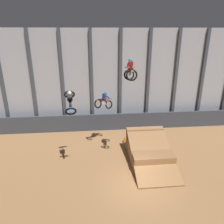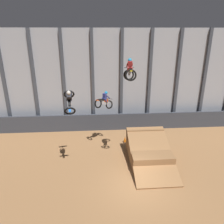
# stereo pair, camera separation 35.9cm
# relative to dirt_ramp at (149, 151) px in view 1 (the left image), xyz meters

# --- Properties ---
(ground_plane) EXTENTS (60.00, 60.00, 0.00)m
(ground_plane) POSITION_rel_dirt_ramp_xyz_m (-1.45, -3.12, -0.69)
(ground_plane) COLOR #996B42
(arena_back_wall) EXTENTS (32.00, 0.40, 9.67)m
(arena_back_wall) POSITION_rel_dirt_ramp_xyz_m (-1.45, 6.44, 4.14)
(arena_back_wall) COLOR #A3A8B2
(arena_back_wall) RESTS_ON ground_plane
(lower_barrier) EXTENTS (31.36, 0.20, 1.69)m
(lower_barrier) POSITION_rel_dirt_ramp_xyz_m (-1.45, 5.54, 0.15)
(lower_barrier) COLOR #383D47
(lower_barrier) RESTS_ON ground_plane
(dirt_ramp) EXTENTS (3.04, 5.22, 2.07)m
(dirt_ramp) POSITION_rel_dirt_ramp_xyz_m (0.00, 0.00, 0.00)
(dirt_ramp) COLOR olive
(dirt_ramp) RESTS_ON ground_plane
(rider_bike_left_air) EXTENTS (0.91, 1.84, 1.70)m
(rider_bike_left_air) POSITION_rel_dirt_ramp_xyz_m (-5.66, -0.85, 4.50)
(rider_bike_left_air) COLOR black
(rider_bike_center_air) EXTENTS (1.68, 1.70, 1.63)m
(rider_bike_center_air) POSITION_rel_dirt_ramp_xyz_m (-3.29, 2.38, 3.35)
(rider_bike_center_air) COLOR black
(rider_bike_right_air) EXTENTS (0.82, 1.75, 1.56)m
(rider_bike_right_air) POSITION_rel_dirt_ramp_xyz_m (-1.71, -0.47, 6.25)
(rider_bike_right_air) COLOR black
(traffic_cone_near_ramp) EXTENTS (0.36, 0.36, 0.58)m
(traffic_cone_near_ramp) POSITION_rel_dirt_ramp_xyz_m (-1.46, 2.82, -0.41)
(traffic_cone_near_ramp) COLOR black
(traffic_cone_near_ramp) RESTS_ON ground_plane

